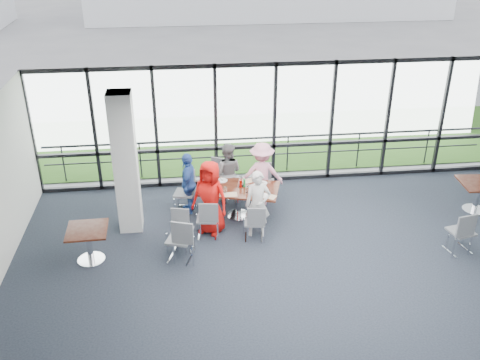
{
  "coord_description": "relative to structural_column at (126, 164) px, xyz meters",
  "views": [
    {
      "loc": [
        -2.36,
        -7.64,
        6.45
      ],
      "look_at": [
        -1.13,
        2.92,
        1.1
      ],
      "focal_mm": 40.0,
      "sensor_mm": 36.0,
      "label": 1
    }
  ],
  "objects": [
    {
      "name": "plate_fr",
      "position": [
        3.06,
        0.38,
        -0.84
      ],
      "size": [
        0.23,
        0.23,
        0.01
      ],
      "primitive_type": "cylinder",
      "color": "white",
      "rests_on": "main_table"
    },
    {
      "name": "tumbler_a",
      "position": [
        2.15,
        0.02,
        -0.78
      ],
      "size": [
        0.07,
        0.07,
        0.14
      ],
      "primitive_type": "cylinder",
      "color": "white",
      "rests_on": "main_table"
    },
    {
      "name": "tumbler_c",
      "position": [
        2.56,
        0.49,
        -0.77
      ],
      "size": [
        0.08,
        0.08,
        0.15
      ],
      "primitive_type": "cylinder",
      "color": "white",
      "rests_on": "main_table"
    },
    {
      "name": "guard_rail",
      "position": [
        3.6,
        2.6,
        -1.1
      ],
      "size": [
        12.0,
        0.06,
        0.06
      ],
      "primitive_type": "cylinder",
      "rotation": [
        0.0,
        1.57,
        0.0
      ],
      "color": "#2D2D33",
      "rests_on": "ground"
    },
    {
      "name": "diner_near_right",
      "position": [
        2.8,
        -0.63,
        -0.83
      ],
      "size": [
        0.59,
        0.45,
        1.53
      ],
      "primitive_type": "imported",
      "rotation": [
        0.0,
        0.0,
        -0.08
      ],
      "color": "silver",
      "rests_on": "ground"
    },
    {
      "name": "tumbler_d",
      "position": [
        1.83,
        0.29,
        -0.78
      ],
      "size": [
        0.07,
        0.07,
        0.14
      ],
      "primitive_type": "cylinder",
      "color": "white",
      "rests_on": "main_table"
    },
    {
      "name": "side_table_right",
      "position": [
        8.16,
        -0.18,
        -0.96
      ],
      "size": [
        0.96,
        0.96,
        0.75
      ],
      "rotation": [
        0.0,
        0.0,
        -0.08
      ],
      "color": "#360E07",
      "rests_on": "ground"
    },
    {
      "name": "structural_column",
      "position": [
        0.0,
        0.0,
        0.0
      ],
      "size": [
        0.5,
        0.5,
        3.2
      ],
      "primitive_type": "cube",
      "color": "silver",
      "rests_on": "ground"
    },
    {
      "name": "plate_fl",
      "position": [
        2.12,
        0.63,
        -0.84
      ],
      "size": [
        0.26,
        0.26,
        0.01
      ],
      "primitive_type": "cylinder",
      "color": "white",
      "rests_on": "main_table"
    },
    {
      "name": "chair_main_fl",
      "position": [
        2.23,
        1.29,
        -1.13
      ],
      "size": [
        0.61,
        0.61,
        0.93
      ],
      "primitive_type": null,
      "rotation": [
        0.0,
        0.0,
        2.67
      ],
      "color": "slate",
      "rests_on": "ground"
    },
    {
      "name": "chair_spare_r",
      "position": [
        6.92,
        -1.77,
        -1.12
      ],
      "size": [
        0.56,
        0.56,
        0.96
      ],
      "primitive_type": null,
      "rotation": [
        0.0,
        0.0,
        0.2
      ],
      "color": "slate",
      "rests_on": "ground"
    },
    {
      "name": "diner_end",
      "position": [
        1.33,
        0.59,
        -0.84
      ],
      "size": [
        0.65,
        0.97,
        1.51
      ],
      "primitive_type": "imported",
      "rotation": [
        0.0,
        0.0,
        -1.77
      ],
      "color": "#2F56A9",
      "rests_on": "ground"
    },
    {
      "name": "plate_nr",
      "position": [
        2.95,
        -0.23,
        -0.84
      ],
      "size": [
        0.27,
        0.27,
        0.01
      ],
      "primitive_type": "cylinder",
      "color": "white",
      "rests_on": "main_table"
    },
    {
      "name": "ketchup_bottle",
      "position": [
        2.53,
        0.25,
        -0.76
      ],
      "size": [
        0.06,
        0.06,
        0.18
      ],
      "primitive_type": "cylinder",
      "color": "#9E0B03",
      "rests_on": "main_table"
    },
    {
      "name": "chair_spare_la",
      "position": [
        1.07,
        -1.39,
        -1.11
      ],
      "size": [
        0.6,
        0.6,
        0.97
      ],
      "primitive_type": null,
      "rotation": [
        0.0,
        0.0,
        -0.33
      ],
      "color": "slate",
      "rests_on": "ground"
    },
    {
      "name": "main_table",
      "position": [
        2.47,
        0.22,
        -0.98
      ],
      "size": [
        2.05,
        1.49,
        0.75
      ],
      "rotation": [
        0.0,
        0.0,
        -0.29
      ],
      "color": "#360E07",
      "rests_on": "ground"
    },
    {
      "name": "plate_nl",
      "position": [
        1.92,
        0.06,
        -0.84
      ],
      "size": [
        0.24,
        0.24,
        0.01
      ],
      "primitive_type": "cylinder",
      "color": "white",
      "rests_on": "main_table"
    },
    {
      "name": "grass_strip",
      "position": [
        3.6,
        5.0,
        -1.59
      ],
      "size": [
        80.0,
        5.0,
        0.01
      ],
      "primitive_type": "cube",
      "color": "#2E5719",
      "rests_on": "ground"
    },
    {
      "name": "diner_far_left",
      "position": [
        2.29,
        1.02,
        -0.84
      ],
      "size": [
        0.84,
        0.64,
        1.53
      ],
      "primitive_type": "imported",
      "rotation": [
        0.0,
        0.0,
        2.87
      ],
      "color": "slate",
      "rests_on": "ground"
    },
    {
      "name": "chair_main_end",
      "position": [
        1.23,
        0.63,
        -1.13
      ],
      "size": [
        0.56,
        0.56,
        0.95
      ],
      "primitive_type": null,
      "rotation": [
        0.0,
        0.0,
        -1.82
      ],
      "color": "slate",
      "rests_on": "ground"
    },
    {
      "name": "side_table_left",
      "position": [
        -0.76,
        -1.22,
        -0.98
      ],
      "size": [
        0.83,
        0.83,
        0.75
      ],
      "rotation": [
        0.0,
        0.0,
        0.03
      ],
      "color": "#360E07",
      "rests_on": "ground"
    },
    {
      "name": "menu_b",
      "position": [
        3.1,
        -0.27,
        -0.85
      ],
      "size": [
        0.39,
        0.36,
        0.0
      ],
      "primitive_type": "cube",
      "rotation": [
        0.0,
        0.0,
        -0.62
      ],
      "color": "white",
      "rests_on": "main_table"
    },
    {
      "name": "condiment_caddy",
      "position": [
        2.54,
        0.28,
        -0.83
      ],
      "size": [
        0.1,
        0.07,
        0.04
      ],
      "primitive_type": "cube",
      "color": "black",
      "rests_on": "main_table"
    },
    {
      "name": "chair_main_nr",
      "position": [
        2.7,
        -0.79,
        -1.18
      ],
      "size": [
        0.46,
        0.46,
        0.83
      ],
      "primitive_type": null,
      "rotation": [
        0.0,
        0.0,
        -0.14
      ],
      "color": "slate",
      "rests_on": "ground"
    },
    {
      "name": "ceiling",
      "position": [
        3.6,
        -3.0,
        1.6
      ],
      "size": [
        12.0,
        10.0,
        0.04
      ],
      "primitive_type": "cube",
      "color": "white",
      "rests_on": "ground"
    },
    {
      "name": "diner_near_left",
      "position": [
        1.78,
        -0.36,
        -0.75
      ],
      "size": [
        0.99,
        0.89,
        1.71
      ],
      "primitive_type": "imported",
      "rotation": [
        0.0,
        0.0,
        -0.53
      ],
      "color": "red",
      "rests_on": "ground"
    },
    {
      "name": "tumbler_b",
      "position": [
        2.66,
        -0.03,
        -0.77
      ],
      "size": [
        0.08,
        0.08,
        0.15
      ],
      "primitive_type": "cylinder",
      "color": "white",
      "rests_on": "main_table"
    },
    {
      "name": "chair_main_nl",
      "position": [
        1.69,
        -0.57,
        -1.15
      ],
      "size": [
        0.49,
        0.49,
        0.9
      ],
      "primitive_type": null,
      "rotation": [
        0.0,
        0.0,
        -0.14
      ],
      "color": "slate",
      "rests_on": "ground"
    },
    {
      "name": "menu_a",
      "position": [
        2.24,
        -0.09,
        -0.85
      ],
      "size": [
        0.33,
        0.23,
        0.0
      ],
      "primitive_type": "cube",
      "rotation": [
        0.0,
        0.0,
        -0.02
      ],
      "color": "white",
      "rests_on": "main_table"
    },
    {
      "name": "curtain_wall_back",
      "position": [
        3.6,
        2.0,
        0.0
      ],
      "size": [
        12.0,
        0.1,
        3.2
      ],
      "primitive_type": "cube",
      "color": "white",
      "rests_on": "ground"
    },
    {
      "name": "chair_spare_lb",
      "position": [
        1.15,
        -0.98,
        -1.18
      ],
      "size": [
        0.49,
        0.49,
        0.84
      ],
      "primitive_type": null,
      "rotation": [
        0.0,
        0.0,
        2.91
      ],
      "color": "slate",
      "rests_on": "ground"
    },
    {
      "name": "plate_end",
      "position": [
        1.71,
        0.4,
        -0.84
      ],
      "size": [
        0.27,
        0.27,
        0.01
      ],
      "primitive_type": "cylinder",
      "color": "white",
      "rests_on": "main_table"
    },
    {
      "name": "green_bottle",
      "position": [
        2.61,
        0.26,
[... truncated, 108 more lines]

